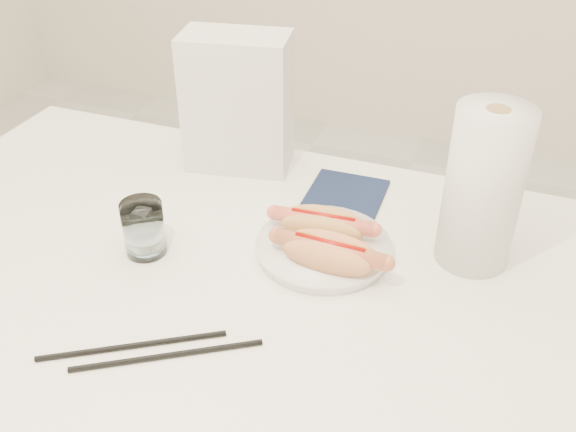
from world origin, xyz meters
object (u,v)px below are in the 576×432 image
(hotdog_left, at_px, (323,224))
(water_glass, at_px, (144,228))
(plate, at_px, (323,249))
(hotdog_right, at_px, (330,253))
(paper_towel_roll, at_px, (483,188))
(napkin_box, at_px, (237,103))
(table, at_px, (221,305))

(hotdog_left, relative_size, water_glass, 1.83)
(plate, bearing_deg, hotdog_left, 111.60)
(hotdog_right, bearing_deg, paper_towel_roll, 33.59)
(hotdog_left, xyz_separation_m, napkin_box, (-0.22, 0.19, 0.09))
(hotdog_right, bearing_deg, hotdog_left, 118.48)
(plate, height_order, paper_towel_roll, paper_towel_roll)
(water_glass, bearing_deg, napkin_box, 85.68)
(table, bearing_deg, hotdog_left, 46.69)
(table, bearing_deg, paper_towel_roll, 26.90)
(plate, xyz_separation_m, hotdog_left, (-0.01, 0.02, 0.03))
(hotdog_left, distance_m, paper_towel_roll, 0.24)
(plate, height_order, hotdog_right, hotdog_right)
(hotdog_right, bearing_deg, table, -155.71)
(table, relative_size, napkin_box, 4.87)
(water_glass, relative_size, napkin_box, 0.35)
(paper_towel_roll, bearing_deg, napkin_box, 162.34)
(hotdog_left, bearing_deg, water_glass, -158.63)
(hotdog_left, height_order, paper_towel_roll, paper_towel_roll)
(hotdog_right, height_order, paper_towel_roll, paper_towel_roll)
(napkin_box, height_order, paper_towel_roll, napkin_box)
(table, bearing_deg, water_glass, 174.35)
(paper_towel_roll, bearing_deg, water_glass, -161.15)
(hotdog_left, height_order, napkin_box, napkin_box)
(hotdog_right, height_order, napkin_box, napkin_box)
(hotdog_left, xyz_separation_m, water_glass, (-0.25, -0.11, 0.01))
(plate, xyz_separation_m, napkin_box, (-0.23, 0.21, 0.12))
(napkin_box, bearing_deg, plate, -52.25)
(hotdog_left, height_order, water_glass, water_glass)
(hotdog_left, bearing_deg, hotdog_right, -67.54)
(paper_towel_roll, bearing_deg, plate, -161.71)
(hotdog_right, relative_size, paper_towel_roll, 0.69)
(plate, height_order, napkin_box, napkin_box)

